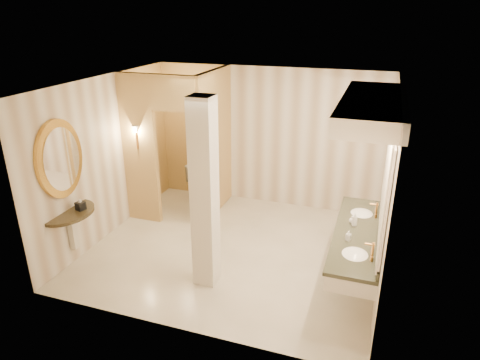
% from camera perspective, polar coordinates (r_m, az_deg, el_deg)
% --- Properties ---
extents(floor, '(4.50, 4.50, 0.00)m').
position_cam_1_polar(floor, '(7.15, -0.88, -9.15)').
color(floor, beige).
rests_on(floor, ground).
extents(ceiling, '(4.50, 4.50, 0.00)m').
position_cam_1_polar(ceiling, '(6.19, -1.02, 12.74)').
color(ceiling, white).
rests_on(ceiling, wall_back).
extents(wall_back, '(4.50, 0.02, 2.70)m').
position_cam_1_polar(wall_back, '(8.36, 3.67, 5.67)').
color(wall_back, silver).
rests_on(wall_back, floor).
extents(wall_front, '(4.50, 0.02, 2.70)m').
position_cam_1_polar(wall_front, '(4.89, -8.87, -7.00)').
color(wall_front, silver).
rests_on(wall_front, floor).
extents(wall_left, '(0.02, 4.00, 2.70)m').
position_cam_1_polar(wall_left, '(7.56, -17.25, 2.92)').
color(wall_left, silver).
rests_on(wall_left, floor).
extents(wall_right, '(0.02, 4.00, 2.70)m').
position_cam_1_polar(wall_right, '(6.22, 18.99, -1.43)').
color(wall_right, silver).
rests_on(wall_right, floor).
extents(toilet_closet, '(1.50, 1.55, 2.70)m').
position_cam_1_polar(toilet_closet, '(7.79, -6.34, 4.62)').
color(toilet_closet, tan).
rests_on(toilet_closet, floor).
extents(wall_sconce, '(0.14, 0.14, 0.42)m').
position_cam_1_polar(wall_sconce, '(7.62, -13.71, 6.43)').
color(wall_sconce, '#C1803E').
rests_on(wall_sconce, toilet_closet).
extents(vanity, '(0.75, 2.41, 2.09)m').
position_cam_1_polar(vanity, '(5.74, 16.58, -0.07)').
color(vanity, beige).
rests_on(vanity, floor).
extents(console_shelf, '(0.89, 0.89, 1.90)m').
position_cam_1_polar(console_shelf, '(6.72, -22.51, -0.34)').
color(console_shelf, black).
rests_on(console_shelf, floor).
extents(pillar, '(0.31, 0.31, 2.70)m').
position_cam_1_polar(pillar, '(5.77, -4.75, -2.10)').
color(pillar, beige).
rests_on(pillar, floor).
extents(tissue_box, '(0.15, 0.15, 0.12)m').
position_cam_1_polar(tissue_box, '(6.85, -20.49, -3.25)').
color(tissue_box, black).
rests_on(tissue_box, console_shelf).
extents(toilet, '(0.62, 0.88, 0.82)m').
position_cam_1_polar(toilet, '(8.83, -4.54, 0.07)').
color(toilet, white).
rests_on(toilet, floor).
extents(soap_bottle_a, '(0.08, 0.08, 0.13)m').
position_cam_1_polar(soap_bottle_a, '(5.79, 14.27, -7.18)').
color(soap_bottle_a, beige).
rests_on(soap_bottle_a, vanity).
extents(soap_bottle_b, '(0.09, 0.09, 0.11)m').
position_cam_1_polar(soap_bottle_b, '(6.24, 14.71, -5.11)').
color(soap_bottle_b, silver).
rests_on(soap_bottle_b, vanity).
extents(soap_bottle_c, '(0.09, 0.09, 0.20)m').
position_cam_1_polar(soap_bottle_c, '(6.15, 15.05, -5.08)').
color(soap_bottle_c, '#C6B28C').
rests_on(soap_bottle_c, vanity).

